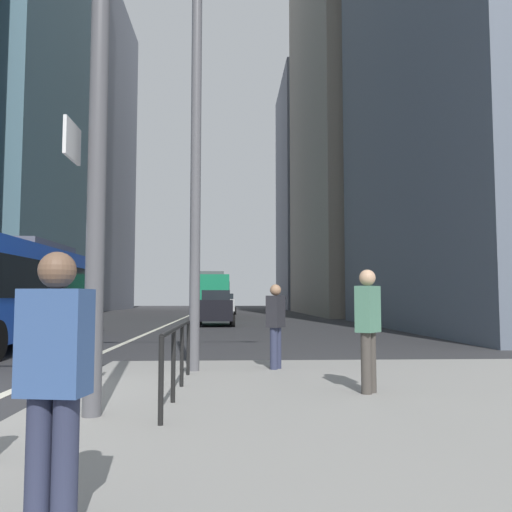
% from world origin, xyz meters
% --- Properties ---
extents(ground_plane, '(160.00, 160.00, 0.00)m').
position_xyz_m(ground_plane, '(0.00, 20.00, 0.00)').
color(ground_plane, '#303033').
extents(median_island, '(9.00, 10.00, 0.15)m').
position_xyz_m(median_island, '(5.50, -1.00, 0.07)').
color(median_island, gray).
rests_on(median_island, ground).
extents(lane_centre_line, '(0.20, 80.00, 0.01)m').
position_xyz_m(lane_centre_line, '(0.00, 30.00, 0.01)').
color(lane_centre_line, beige).
rests_on(lane_centre_line, ground).
extents(office_tower_left_far, '(10.60, 22.86, 40.79)m').
position_xyz_m(office_tower_left_far, '(-16.00, 62.24, 20.39)').
color(office_tower_left_far, slate).
rests_on(office_tower_left_far, ground).
extents(office_tower_right_mid, '(12.49, 25.35, 51.36)m').
position_xyz_m(office_tower_right_mid, '(17.00, 43.84, 25.68)').
color(office_tower_right_mid, gray).
rests_on(office_tower_right_mid, ground).
extents(office_tower_right_far, '(12.66, 17.38, 32.11)m').
position_xyz_m(office_tower_right_far, '(17.00, 67.22, 16.06)').
color(office_tower_right_far, slate).
rests_on(office_tower_right_far, ground).
extents(city_bus_blue_oncoming, '(2.77, 11.74, 3.40)m').
position_xyz_m(city_bus_blue_oncoming, '(-3.23, 8.96, 1.84)').
color(city_bus_blue_oncoming, blue).
rests_on(city_bus_blue_oncoming, ground).
extents(city_bus_red_receding, '(2.78, 11.48, 3.40)m').
position_xyz_m(city_bus_red_receding, '(2.20, 33.69, 1.84)').
color(city_bus_red_receding, '#198456').
rests_on(city_bus_red_receding, ground).
extents(car_oncoming_mid, '(2.22, 4.54, 1.94)m').
position_xyz_m(car_oncoming_mid, '(-4.20, 18.31, 0.99)').
color(car_oncoming_mid, '#B2A899').
rests_on(car_oncoming_mid, ground).
extents(car_receding_near, '(2.11, 4.14, 1.94)m').
position_xyz_m(car_receding_near, '(2.77, 22.08, 0.99)').
color(car_receding_near, black).
rests_on(car_receding_near, ground).
extents(car_receding_far, '(2.08, 4.25, 1.94)m').
position_xyz_m(car_receding_far, '(3.12, 43.58, 0.99)').
color(car_receding_far, silver).
rests_on(car_receding_far, ground).
extents(street_lamp_post, '(5.50, 0.32, 8.00)m').
position_xyz_m(street_lamp_post, '(2.87, 2.33, 5.28)').
color(street_lamp_post, '#56565B').
rests_on(street_lamp_post, median_island).
extents(bollard_right, '(0.20, 0.20, 0.80)m').
position_xyz_m(bollard_right, '(1.37, -1.39, 0.60)').
color(bollard_right, '#99999E').
rests_on(bollard_right, median_island).
extents(pedestrian_railing, '(0.06, 3.91, 0.98)m').
position_xyz_m(pedestrian_railing, '(2.80, -0.16, 0.86)').
color(pedestrian_railing, black).
rests_on(pedestrian_railing, median_island).
extents(pedestrian_waiting, '(0.40, 0.45, 1.64)m').
position_xyz_m(pedestrian_waiting, '(4.44, 2.52, 1.05)').
color(pedestrian_waiting, '#2D334C').
rests_on(pedestrian_waiting, median_island).
extents(pedestrian_walking, '(0.41, 0.30, 1.64)m').
position_xyz_m(pedestrian_walking, '(2.52, -4.85, 1.06)').
color(pedestrian_walking, '#2D334C').
rests_on(pedestrian_walking, median_island).
extents(pedestrian_far, '(0.43, 0.45, 1.79)m').
position_xyz_m(pedestrian_far, '(5.55, -0.23, 1.15)').
color(pedestrian_far, '#423D38').
rests_on(pedestrian_far, median_island).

